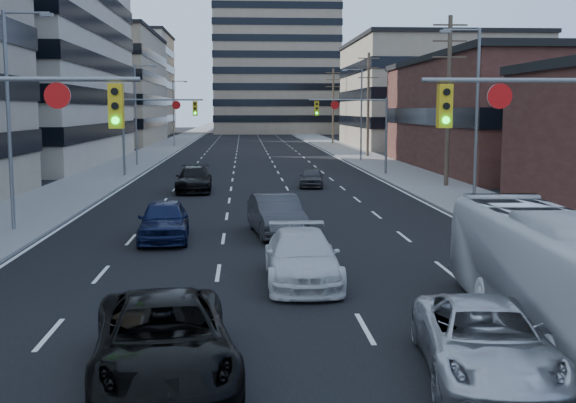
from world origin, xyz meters
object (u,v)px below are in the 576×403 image
Objects in this scene: black_pickup at (163,340)px; sedan_blue at (164,220)px; white_van at (302,257)px; silver_suv at (485,341)px; transit_bus at (557,274)px.

black_pickup is 14.74m from sedan_blue.
white_van reaches higher than silver_suv.
white_van is 8.62m from sedan_blue.
transit_bus is 2.16× the size of sedan_blue.
transit_bus is at bearing 51.64° from silver_suv.
white_van is 7.52m from transit_bus.
black_pickup is 8.81m from transit_bus.
sedan_blue is at bearing 124.31° from silver_suv.
black_pickup is 1.10× the size of silver_suv.
black_pickup is at bearing -87.19° from sedan_blue.
black_pickup is 8.15m from white_van.
black_pickup is 6.10m from silver_suv.
white_van is (3.22, 7.49, -0.02)m from black_pickup.
white_van is 1.03× the size of silver_suv.
white_van is at bearing -59.53° from sedan_blue.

